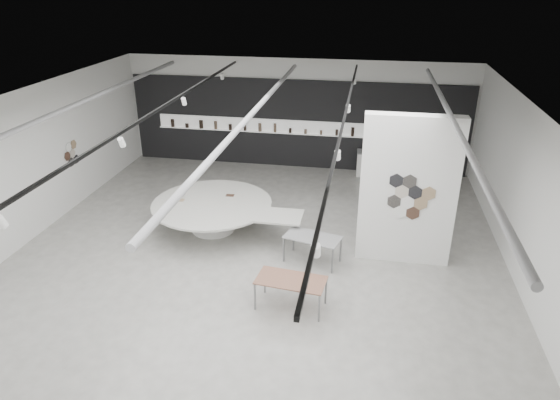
% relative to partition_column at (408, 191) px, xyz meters
% --- Properties ---
extents(room, '(12.02, 14.02, 3.82)m').
position_rel_partition_column_xyz_m(room, '(-3.59, -1.00, 0.27)').
color(room, '#A6A49C').
rests_on(room, ground).
extents(back_wall_display, '(11.80, 0.27, 3.10)m').
position_rel_partition_column_xyz_m(back_wall_display, '(-3.58, 5.94, -0.26)').
color(back_wall_display, black).
rests_on(back_wall_display, ground).
extents(partition_column, '(2.20, 0.38, 3.60)m').
position_rel_partition_column_xyz_m(partition_column, '(0.00, 0.00, 0.00)').
color(partition_column, white).
rests_on(partition_column, ground).
extents(display_island, '(4.10, 3.22, 0.82)m').
position_rel_partition_column_xyz_m(display_island, '(-4.89, 0.63, -1.27)').
color(display_island, white).
rests_on(display_island, ground).
extents(sample_table_wood, '(1.50, 0.87, 0.67)m').
position_rel_partition_column_xyz_m(sample_table_wood, '(-2.34, -2.39, -1.18)').
color(sample_table_wood, brown).
rests_on(sample_table_wood, ground).
extents(sample_table_stone, '(1.44, 0.97, 0.68)m').
position_rel_partition_column_xyz_m(sample_table_stone, '(-2.12, -0.52, -1.18)').
color(sample_table_stone, gray).
rests_on(sample_table_stone, ground).
extents(kitchen_counter, '(1.51, 0.63, 1.18)m').
position_rel_partition_column_xyz_m(kitchen_counter, '(-0.56, 5.51, -1.37)').
color(kitchen_counter, white).
rests_on(kitchen_counter, ground).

